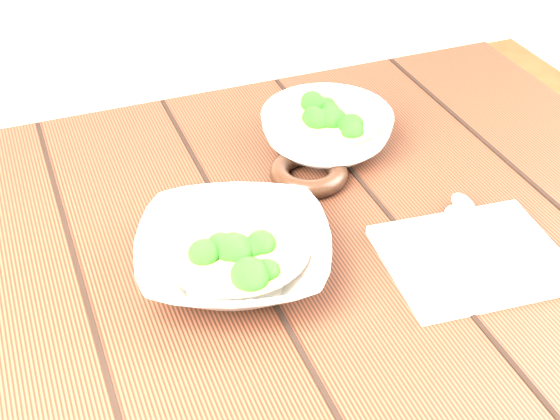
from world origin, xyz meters
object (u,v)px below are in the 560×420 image
(soup_bowl_back, at_px, (327,130))
(napkin, at_px, (473,257))
(table, at_px, (258,308))
(trivet, at_px, (309,173))
(soup_bowl_front, at_px, (234,254))

(soup_bowl_back, relative_size, napkin, 1.07)
(table, distance_m, soup_bowl_back, 0.28)
(napkin, bearing_deg, soup_bowl_back, 107.24)
(soup_bowl_back, distance_m, trivet, 0.09)
(soup_bowl_front, bearing_deg, napkin, -16.91)
(table, height_order, soup_bowl_front, soup_bowl_front)
(table, relative_size, soup_bowl_back, 5.31)
(soup_bowl_back, relative_size, trivet, 2.06)
(table, xyz_separation_m, soup_bowl_front, (-0.05, -0.05, 0.15))
(table, relative_size, napkin, 5.69)
(soup_bowl_front, distance_m, trivet, 0.22)
(soup_bowl_front, height_order, napkin, soup_bowl_front)
(soup_bowl_front, height_order, trivet, soup_bowl_front)
(table, bearing_deg, trivet, 40.77)
(soup_bowl_front, height_order, soup_bowl_back, soup_bowl_back)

